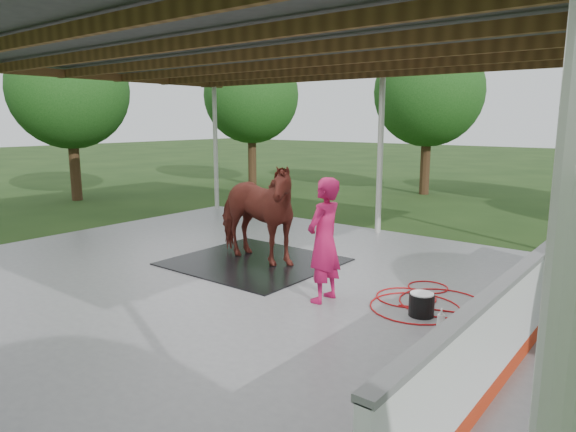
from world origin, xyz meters
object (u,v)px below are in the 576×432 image
Objects in this scene: handler at (324,240)px; wash_bucket at (422,304)px; horse at (253,212)px; dasher_board at (529,305)px.

handler is 5.30× the size of wash_bucket.
wash_bucket is (3.74, -0.59, -0.82)m from horse.
horse is 6.38× the size of wash_bucket.
handler is (2.29, -0.94, -0.04)m from horse.
horse reaches higher than handler.
handler reaches higher than wash_bucket.
wash_bucket is at bearing 102.19° from handler.
handler is at bearing -107.90° from horse.
dasher_board reaches higher than wash_bucket.
horse is at bearing 171.03° from wash_bucket.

